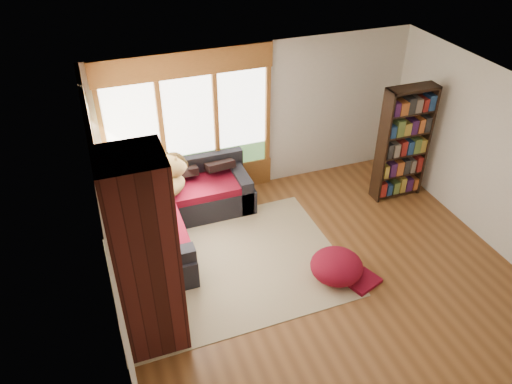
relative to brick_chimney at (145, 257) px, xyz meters
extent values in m
plane|color=brown|center=(2.40, 0.35, -1.30)|extent=(5.50, 5.50, 0.00)
plane|color=white|center=(2.40, 0.35, 1.30)|extent=(5.50, 5.50, 0.00)
cube|color=silver|center=(2.40, 2.85, 0.00)|extent=(5.50, 0.04, 2.60)
cube|color=silver|center=(2.40, -2.15, 0.00)|extent=(5.50, 0.04, 2.60)
cube|color=silver|center=(-0.35, 0.35, 0.00)|extent=(0.04, 5.00, 2.60)
cube|color=silver|center=(5.15, 0.35, 0.00)|extent=(0.04, 5.00, 2.60)
cube|color=#955A26|center=(1.20, 2.82, 0.05)|extent=(2.82, 0.10, 1.90)
cube|color=white|center=(1.20, 2.82, 0.05)|extent=(2.54, 0.09, 1.62)
cube|color=#955A26|center=(-0.32, 1.55, 0.05)|extent=(0.10, 2.62, 1.90)
cube|color=white|center=(-0.32, 1.55, 0.05)|extent=(0.09, 2.36, 1.62)
cube|color=#7C895C|center=(-0.29, 2.38, 0.45)|extent=(0.03, 0.72, 0.90)
cube|color=#471914|center=(0.00, 0.00, 0.00)|extent=(0.70, 0.70, 2.60)
cube|color=black|center=(0.75, 2.40, -1.09)|extent=(2.20, 0.90, 0.42)
cube|color=black|center=(0.75, 2.75, -0.69)|extent=(2.20, 0.20, 0.38)
cube|color=black|center=(1.75, 2.40, -1.00)|extent=(0.20, 0.90, 0.60)
cube|color=maroon|center=(0.65, 2.28, -0.82)|extent=(1.90, 0.66, 0.12)
cube|color=black|center=(0.10, 1.75, -1.09)|extent=(0.90, 2.20, 0.42)
cube|color=black|center=(-0.25, 1.75, -0.69)|extent=(0.20, 2.20, 0.38)
cube|color=black|center=(0.10, 0.75, -1.00)|extent=(0.90, 0.20, 0.60)
cube|color=maroon|center=(0.22, 1.40, -0.82)|extent=(0.66, 1.20, 0.12)
cube|color=maroon|center=(0.22, 2.35, -0.82)|extent=(0.66, 0.66, 0.12)
cube|color=beige|center=(1.20, 0.89, -1.29)|extent=(3.33, 2.57, 0.01)
cube|color=black|center=(4.95, 1.68, -0.30)|extent=(0.04, 0.29, 2.01)
cube|color=black|center=(4.13, 1.68, -0.30)|extent=(0.04, 0.29, 2.01)
cube|color=black|center=(4.54, 1.82, -0.30)|extent=(0.86, 0.02, 2.01)
cube|color=black|center=(4.54, 1.68, -1.24)|extent=(0.78, 0.27, 0.03)
cube|color=black|center=(4.54, 1.68, -0.86)|extent=(0.78, 0.27, 0.03)
cube|color=black|center=(4.54, 1.68, -0.48)|extent=(0.78, 0.27, 0.03)
cube|color=black|center=(4.54, 1.68, -0.09)|extent=(0.78, 0.27, 0.03)
cube|color=black|center=(4.54, 1.68, 0.29)|extent=(0.78, 0.27, 0.03)
cube|color=black|center=(4.54, 1.68, 0.67)|extent=(0.78, 0.27, 0.03)
cube|color=#726659|center=(4.54, 1.66, -0.30)|extent=(0.74, 0.21, 1.85)
ellipsoid|color=maroon|center=(2.58, 0.16, -1.09)|extent=(0.88, 0.88, 0.40)
ellipsoid|color=brown|center=(0.47, 2.15, -0.52)|extent=(1.16, 0.99, 0.33)
sphere|color=brown|center=(0.80, 2.30, -0.36)|extent=(0.53, 0.53, 0.40)
cone|color=brown|center=(0.74, 2.27, -0.20)|extent=(0.19, 0.19, 0.17)
ellipsoid|color=#3C2318|center=(0.10, 1.31, -0.58)|extent=(0.62, 0.83, 0.25)
sphere|color=#3C2318|center=(0.16, 1.58, -0.46)|extent=(0.36, 0.36, 0.30)
cone|color=#3C2318|center=(0.15, 1.53, -0.33)|extent=(0.13, 0.13, 0.13)
cube|color=black|center=(1.45, 2.61, -0.52)|extent=(0.45, 0.12, 0.45)
cube|color=black|center=(0.85, 2.61, -0.52)|extent=(0.45, 0.12, 0.45)
cube|color=black|center=(-0.08, 2.15, -0.52)|extent=(0.45, 0.12, 0.45)
cube|color=black|center=(-0.08, 1.05, -0.52)|extent=(0.45, 0.12, 0.45)
camera|label=1|loc=(-0.26, -4.35, 3.72)|focal=35.00mm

